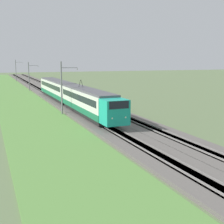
# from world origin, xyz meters

# --- Properties ---
(ballast_main) EXTENTS (240.00, 4.40, 0.30)m
(ballast_main) POSITION_xyz_m (50.00, 0.00, 0.15)
(ballast_main) COLOR #605B56
(ballast_main) RESTS_ON ground
(ballast_adjacent) EXTENTS (240.00, 4.40, 0.30)m
(ballast_adjacent) POSITION_xyz_m (50.00, -4.37, 0.15)
(ballast_adjacent) COLOR #605B56
(ballast_adjacent) RESTS_ON ground
(track_main) EXTENTS (240.00, 1.57, 0.45)m
(track_main) POSITION_xyz_m (50.00, 0.00, 0.16)
(track_main) COLOR #4C4238
(track_main) RESTS_ON ground
(track_adjacent) EXTENTS (240.00, 1.57, 0.45)m
(track_adjacent) POSITION_xyz_m (50.00, -4.37, 0.16)
(track_adjacent) COLOR #4C4238
(track_adjacent) RESTS_ON ground
(grass_verge) EXTENTS (240.00, 8.93, 0.12)m
(grass_verge) POSITION_xyz_m (50.00, 7.04, 0.06)
(grass_verge) COLOR #5B8E42
(grass_verge) RESTS_ON ground
(passenger_train) EXTENTS (41.83, 2.82, 5.09)m
(passenger_train) POSITION_xyz_m (49.60, 0.00, 2.39)
(passenger_train) COLOR #19A88E
(passenger_train) RESTS_ON ground
(catenary_mast_mid) EXTENTS (0.22, 2.56, 7.72)m
(catenary_mast_mid) POSITION_xyz_m (43.19, 2.69, 4.00)
(catenary_mast_mid) COLOR slate
(catenary_mast_mid) RESTS_ON ground
(catenary_mast_far) EXTENTS (0.22, 2.56, 7.36)m
(catenary_mast_far) POSITION_xyz_m (80.67, 2.69, 3.81)
(catenary_mast_far) COLOR slate
(catenary_mast_far) RESTS_ON ground
(catenary_mast_distant) EXTENTS (0.22, 2.56, 7.87)m
(catenary_mast_distant) POSITION_xyz_m (118.15, 2.69, 4.07)
(catenary_mast_distant) COLOR slate
(catenary_mast_distant) RESTS_ON ground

